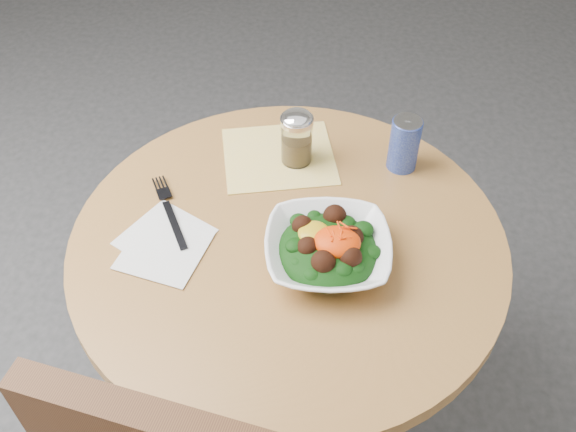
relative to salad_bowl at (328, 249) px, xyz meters
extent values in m
plane|color=#2D2D2F|center=(-0.08, 0.06, -0.78)|extent=(6.00, 6.00, 0.00)
cylinder|color=black|center=(-0.08, 0.06, -0.77)|extent=(0.52, 0.52, 0.03)
cylinder|color=black|center=(-0.08, 0.06, -0.43)|extent=(0.10, 0.10, 0.71)
cylinder|color=#B37D40|center=(-0.08, 0.06, -0.05)|extent=(0.90, 0.90, 0.04)
cube|color=#E6B30C|center=(-0.13, 0.31, -0.03)|extent=(0.30, 0.28, 0.00)
cube|color=silver|center=(-0.34, 0.03, -0.03)|extent=(0.21, 0.21, 0.00)
cube|color=silver|center=(-0.33, -0.01, -0.03)|extent=(0.19, 0.19, 0.00)
imported|color=white|center=(0.00, 0.00, 0.00)|extent=(0.27, 0.27, 0.06)
ellipsoid|color=black|center=(0.00, 0.00, -0.01)|extent=(0.20, 0.20, 0.07)
ellipsoid|color=#C09913|center=(-0.03, 0.02, 0.03)|extent=(0.06, 0.06, 0.02)
ellipsoid|color=#F64505|center=(0.02, -0.01, 0.03)|extent=(0.09, 0.08, 0.04)
cube|color=black|center=(-0.32, 0.06, -0.03)|extent=(0.08, 0.14, 0.00)
cube|color=black|center=(-0.37, 0.17, -0.03)|extent=(0.06, 0.08, 0.00)
cylinder|color=silver|center=(-0.09, 0.30, 0.02)|extent=(0.07, 0.07, 0.11)
cylinder|color=#A2804B|center=(-0.09, 0.30, 0.00)|extent=(0.06, 0.06, 0.06)
cylinder|color=white|center=(-0.09, 0.30, 0.08)|extent=(0.07, 0.07, 0.01)
ellipsoid|color=white|center=(-0.09, 0.30, 0.09)|extent=(0.07, 0.07, 0.03)
cylinder|color=#0D1D98|center=(0.15, 0.30, 0.03)|extent=(0.07, 0.07, 0.13)
cylinder|color=#B4B3BA|center=(0.15, 0.30, 0.09)|extent=(0.06, 0.06, 0.00)
cube|color=#B4B3BA|center=(0.15, 0.31, 0.10)|extent=(0.02, 0.02, 0.00)
camera|label=1|loc=(0.01, -0.83, 0.94)|focal=40.00mm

